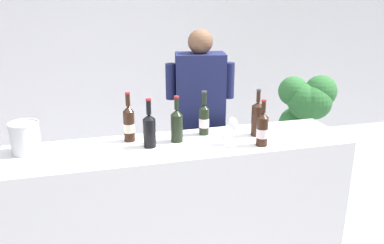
% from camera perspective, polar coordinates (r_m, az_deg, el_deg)
% --- Properties ---
extents(wall_back, '(8.00, 0.10, 2.80)m').
position_cam_1_polar(wall_back, '(5.07, -8.61, 11.81)').
color(wall_back, white).
rests_on(wall_back, ground_plane).
extents(counter, '(2.32, 0.55, 0.98)m').
position_cam_1_polar(counter, '(2.87, -1.51, -12.31)').
color(counter, white).
rests_on(counter, ground_plane).
extents(wine_bottle_0, '(0.08, 0.08, 0.34)m').
position_cam_1_polar(wine_bottle_0, '(2.71, -9.09, -0.17)').
color(wine_bottle_0, black).
rests_on(wine_bottle_0, counter).
extents(wine_bottle_1, '(0.08, 0.08, 0.32)m').
position_cam_1_polar(wine_bottle_1, '(2.67, -2.21, -0.33)').
color(wine_bottle_1, black).
rests_on(wine_bottle_1, counter).
extents(wine_bottle_2, '(0.08, 0.08, 0.31)m').
position_cam_1_polar(wine_bottle_2, '(2.64, 10.12, -1.00)').
color(wine_bottle_2, black).
rests_on(wine_bottle_2, counter).
extents(wine_bottle_3, '(0.07, 0.07, 0.32)m').
position_cam_1_polar(wine_bottle_3, '(2.81, 1.75, 0.47)').
color(wine_bottle_3, black).
rests_on(wine_bottle_3, counter).
extents(wine_bottle_4, '(0.08, 0.08, 0.34)m').
position_cam_1_polar(wine_bottle_4, '(2.82, 9.41, 0.60)').
color(wine_bottle_4, black).
rests_on(wine_bottle_4, counter).
extents(wine_bottle_5, '(0.08, 0.08, 0.33)m').
position_cam_1_polar(wine_bottle_5, '(2.59, -6.18, -1.02)').
color(wine_bottle_5, black).
rests_on(wine_bottle_5, counter).
extents(wine_glass, '(0.07, 0.07, 0.19)m').
position_cam_1_polar(wine_glass, '(2.63, 5.85, -0.61)').
color(wine_glass, silver).
rests_on(wine_glass, counter).
extents(ice_bucket, '(0.19, 0.19, 0.20)m').
position_cam_1_polar(ice_bucket, '(2.70, -22.98, -2.06)').
color(ice_bucket, silver).
rests_on(ice_bucket, counter).
extents(person_server, '(0.54, 0.31, 1.69)m').
position_cam_1_polar(person_server, '(3.27, 1.13, -1.91)').
color(person_server, black).
rests_on(person_server, ground_plane).
extents(potted_shrub, '(0.53, 0.56, 1.20)m').
position_cam_1_polar(potted_shrub, '(4.08, 15.74, 0.75)').
color(potted_shrub, brown).
rests_on(potted_shrub, ground_plane).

